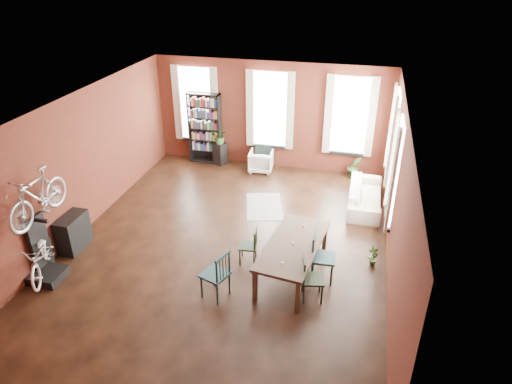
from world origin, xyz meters
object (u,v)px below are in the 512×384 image
(white_armchair, at_px, (261,160))
(dining_table, at_px, (293,259))
(dining_chair_d, at_px, (323,257))
(bicycle_floor, at_px, (37,241))
(dining_chair_c, at_px, (313,279))
(cream_sofa, at_px, (366,192))
(bookshelf, at_px, (205,128))
(plant_stand, at_px, (220,154))
(console_table, at_px, (73,232))
(dining_chair_a, at_px, (215,274))
(dining_chair_b, at_px, (248,246))
(bike_trainer, at_px, (48,275))

(white_armchair, bearing_deg, dining_table, 106.11)
(dining_chair_d, distance_m, bicycle_floor, 5.60)
(dining_chair_c, xyz_separation_m, cream_sofa, (0.85, 3.90, -0.05))
(dining_chair_c, distance_m, bicycle_floor, 5.37)
(bookshelf, distance_m, plant_stand, 0.90)
(console_table, xyz_separation_m, bicycle_floor, (0.09, -1.16, 0.55))
(dining_chair_a, distance_m, bookshelf, 6.43)
(dining_chair_c, distance_m, plant_stand, 6.61)
(dining_chair_b, relative_size, plant_stand, 1.19)
(dining_table, xyz_separation_m, bike_trainer, (-4.78, -1.35, -0.29))
(bike_trainer, bearing_deg, bookshelf, 79.49)
(dining_chair_d, relative_size, white_armchair, 1.49)
(dining_table, bearing_deg, white_armchair, 118.24)
(dining_table, relative_size, white_armchair, 3.16)
(console_table, relative_size, bicycle_floor, 0.52)
(dining_chair_b, relative_size, cream_sofa, 0.39)
(dining_chair_b, height_order, bike_trainer, dining_chair_b)
(bookshelf, bearing_deg, bike_trainer, -100.51)
(console_table, bearing_deg, bookshelf, 76.17)
(cream_sofa, height_order, bike_trainer, cream_sofa)
(dining_chair_c, bearing_deg, cream_sofa, -24.48)
(dining_chair_b, xyz_separation_m, console_table, (-3.89, -0.43, -0.00))
(bookshelf, xyz_separation_m, cream_sofa, (4.95, -1.70, -0.69))
(dining_table, xyz_separation_m, white_armchair, (-1.78, 4.70, -0.03))
(bike_trainer, bearing_deg, plant_stand, 75.19)
(dining_chair_c, xyz_separation_m, dining_chair_d, (0.12, 0.64, 0.06))
(dining_chair_b, height_order, console_table, dining_chair_b)
(cream_sofa, bearing_deg, white_armchair, 65.49)
(dining_chair_a, distance_m, dining_chair_d, 2.18)
(bookshelf, relative_size, bicycle_floor, 1.43)
(dining_table, relative_size, bookshelf, 1.00)
(console_table, bearing_deg, cream_sofa, 29.33)
(white_armchair, relative_size, bike_trainer, 1.13)
(bike_trainer, distance_m, bicycle_floor, 0.86)
(dining_chair_d, relative_size, cream_sofa, 0.50)
(bookshelf, height_order, cream_sofa, bookshelf)
(dining_table, xyz_separation_m, dining_chair_d, (0.61, 0.01, 0.14))
(dining_table, relative_size, console_table, 2.75)
(bookshelf, bearing_deg, dining_chair_d, -49.66)
(dining_chair_d, xyz_separation_m, white_armchair, (-2.39, 4.69, -0.17))
(dining_chair_d, bearing_deg, dining_table, 88.10)
(bike_trainer, xyz_separation_m, bicycle_floor, (-0.02, -0.03, 0.86))
(dining_chair_a, height_order, bicycle_floor, bicycle_floor)
(bookshelf, xyz_separation_m, bike_trainer, (-1.18, -6.33, -1.01))
(dining_table, distance_m, bicycle_floor, 5.03)
(cream_sofa, distance_m, bike_trainer, 7.69)
(dining_table, bearing_deg, plant_stand, 130.00)
(dining_chair_c, height_order, plant_stand, dining_chair_c)
(dining_chair_a, distance_m, console_table, 3.66)
(dining_chair_c, distance_m, console_table, 5.39)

